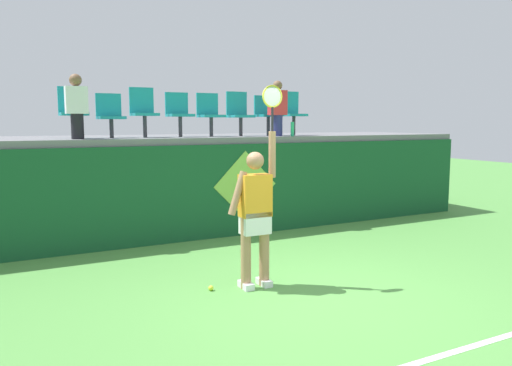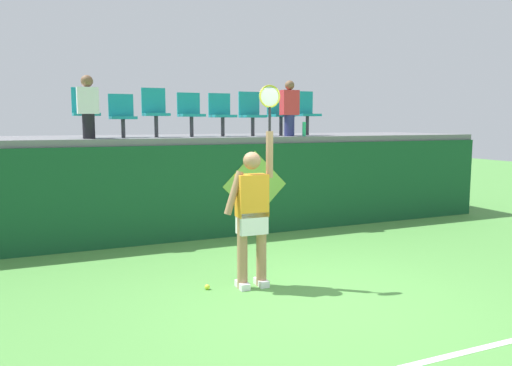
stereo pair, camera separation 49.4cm
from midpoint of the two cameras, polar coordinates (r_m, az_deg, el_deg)
ground_plane at (r=6.13m, az=5.49°, el=-12.96°), size 40.00×40.00×0.00m
court_back_wall at (r=9.05m, az=-6.93°, el=-0.98°), size 12.03×0.20×1.69m
spectator_platform at (r=10.22m, az=-9.66°, el=4.96°), size 12.03×2.74×0.12m
court_baseline_stripe at (r=4.92m, az=17.00°, el=-18.45°), size 10.82×0.08×0.01m
tennis_player at (r=6.27m, az=-2.31°, el=-3.22°), size 0.75×0.27×2.54m
tennis_ball at (r=6.41m, az=-7.40°, el=-11.79°), size 0.07×0.07×0.07m
water_bottle at (r=9.79m, az=2.71°, el=6.14°), size 0.07×0.07×0.28m
stadium_chair_0 at (r=9.18m, az=-21.58°, el=7.79°), size 0.44×0.42×0.88m
stadium_chair_1 at (r=9.26m, az=-17.74°, el=7.53°), size 0.44×0.42×0.78m
stadium_chair_2 at (r=9.39m, az=-14.18°, el=8.09°), size 0.44×0.42×0.90m
stadium_chair_3 at (r=9.57m, az=-10.26°, el=7.98°), size 0.44×0.42×0.83m
stadium_chair_4 at (r=9.77m, az=-6.76°, el=7.99°), size 0.44×0.42×0.83m
stadium_chair_5 at (r=10.02m, az=-3.38°, el=8.09°), size 0.44×0.42×0.88m
stadium_chair_6 at (r=10.29m, az=-0.18°, el=8.00°), size 0.44×0.42×0.82m
stadium_chair_7 at (r=10.59m, az=2.75°, el=8.19°), size 0.44×0.42×0.91m
spectator_0 at (r=9.90m, az=1.02°, el=8.57°), size 0.34×0.20×1.08m
spectator_1 at (r=8.76m, az=-21.29°, el=8.24°), size 0.34×0.20×1.05m
wall_signage_mount at (r=9.37m, az=-2.72°, el=-5.90°), size 1.27×0.01×1.56m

